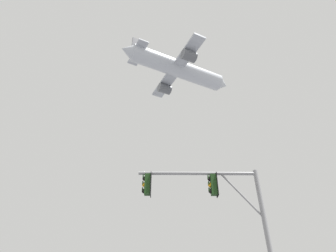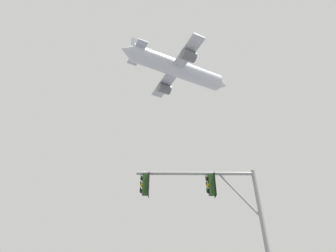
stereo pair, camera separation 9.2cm
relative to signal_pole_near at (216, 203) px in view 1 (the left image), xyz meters
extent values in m
cylinder|color=gray|center=(1.85, 0.02, -1.47)|extent=(0.20, 0.20, 5.89)
cylinder|color=gray|center=(-0.77, -0.01, 1.32)|extent=(5.25, 0.21, 0.15)
cylinder|color=gray|center=(1.06, 0.01, 0.37)|extent=(1.64, 0.10, 1.96)
cube|color=#193814|center=(-2.98, -0.03, 0.80)|extent=(0.26, 0.32, 0.90)
cylinder|color=#193814|center=(-2.98, -0.03, 1.31)|extent=(0.05, 0.05, 0.12)
cube|color=black|center=(-2.84, -0.03, 0.80)|extent=(0.03, 0.46, 1.04)
sphere|color=black|center=(-3.12, -0.03, 1.07)|extent=(0.20, 0.20, 0.20)
cylinder|color=#193814|center=(-3.19, -0.04, 1.13)|extent=(0.04, 0.21, 0.21)
sphere|color=orange|center=(-3.12, -0.03, 0.79)|extent=(0.20, 0.20, 0.20)
cylinder|color=#193814|center=(-3.19, -0.04, 0.85)|extent=(0.04, 0.21, 0.21)
sphere|color=black|center=(-3.12, -0.03, 0.51)|extent=(0.20, 0.20, 0.20)
cylinder|color=#193814|center=(-3.19, -0.04, 0.57)|extent=(0.04, 0.21, 0.21)
cube|color=#193814|center=(-0.09, 0.00, 0.80)|extent=(0.26, 0.32, 0.90)
cylinder|color=#193814|center=(-0.09, 0.00, 1.31)|extent=(0.05, 0.05, 0.12)
cube|color=black|center=(0.05, 0.00, 0.80)|extent=(0.03, 0.46, 1.04)
sphere|color=black|center=(-0.24, 0.00, 1.07)|extent=(0.20, 0.20, 0.20)
cylinder|color=#193814|center=(-0.30, 0.00, 1.13)|extent=(0.04, 0.21, 0.21)
sphere|color=orange|center=(-0.24, 0.00, 0.79)|extent=(0.20, 0.20, 0.20)
cylinder|color=#193814|center=(-0.30, 0.00, 0.85)|extent=(0.04, 0.21, 0.21)
sphere|color=black|center=(-0.24, 0.00, 0.51)|extent=(0.20, 0.20, 0.20)
cylinder|color=#193814|center=(-0.30, 0.00, 0.57)|extent=(0.04, 0.21, 0.21)
cylinder|color=#B7BCC6|center=(0.03, 28.96, 36.42)|extent=(19.93, 12.27, 3.63)
cone|color=#B7BCC6|center=(10.21, 33.97, 36.42)|extent=(3.76, 4.20, 3.45)
cone|color=#B7BCC6|center=(-10.04, 24.00, 36.42)|extent=(3.40, 3.77, 3.09)
cube|color=#A8ADB7|center=(-0.47, 28.71, 35.87)|extent=(10.75, 18.41, 0.41)
cylinder|color=#595B60|center=(-2.86, 33.56, 34.78)|extent=(3.34, 3.03, 2.04)
cylinder|color=#595B60|center=(1.91, 23.87, 34.78)|extent=(3.34, 3.03, 2.04)
cube|color=#333338|center=(-7.91, 25.06, 38.46)|extent=(2.97, 1.65, 4.31)
cube|color=#A8ADB7|center=(-8.11, 24.96, 36.76)|extent=(4.84, 7.01, 0.23)
camera|label=1|loc=(-2.09, -11.00, -3.08)|focal=27.79mm
camera|label=2|loc=(-1.99, -11.00, -3.08)|focal=27.79mm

